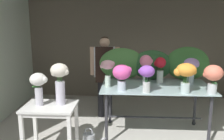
{
  "coord_description": "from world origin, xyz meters",
  "views": [
    {
      "loc": [
        -0.14,
        -2.3,
        1.95
      ],
      "look_at": [
        -0.36,
        1.32,
        1.18
      ],
      "focal_mm": 38.71,
      "sensor_mm": 36.0,
      "label": 1
    }
  ],
  "objects": [
    {
      "name": "vase_lilac_stock",
      "position": [
        0.94,
        1.71,
        1.16
      ],
      "size": [
        0.26,
        0.25,
        0.45
      ],
      "color": "silver",
      "rests_on": "display_table_glass"
    },
    {
      "name": "vase_crimson_freesia",
      "position": [
        0.44,
        1.78,
        1.13
      ],
      "size": [
        0.2,
        0.19,
        0.45
      ],
      "color": "silver",
      "rests_on": "display_table_glass"
    },
    {
      "name": "vase_blush_dahlias",
      "position": [
        -0.43,
        1.47,
        1.18
      ],
      "size": [
        0.24,
        0.22,
        0.44
      ],
      "color": "silver",
      "rests_on": "display_table_glass"
    },
    {
      "name": "vase_sunset_carnations",
      "position": [
        0.73,
        1.22,
        1.17
      ],
      "size": [
        0.33,
        0.29,
        0.45
      ],
      "color": "silver",
      "rests_on": "display_table_glass"
    },
    {
      "name": "vase_white_roses_tall",
      "position": [
        -1.38,
        0.93,
        1.04
      ],
      "size": [
        0.26,
        0.23,
        0.48
      ],
      "color": "silver",
      "rests_on": "side_table_white"
    },
    {
      "name": "side_table_white",
      "position": [
        -1.23,
        0.93,
        0.63
      ],
      "size": [
        0.74,
        0.56,
        0.73
      ],
      "color": "white",
      "rests_on": "ground"
    },
    {
      "name": "florist",
      "position": [
        -0.56,
        2.33,
        1.0
      ],
      "size": [
        0.58,
        0.24,
        1.62
      ],
      "color": "#232328",
      "rests_on": "ground"
    },
    {
      "name": "vase_violet_tulips",
      "position": [
        0.16,
        1.2,
        1.14
      ],
      "size": [
        0.24,
        0.23,
        0.41
      ],
      "color": "silver",
      "rests_on": "display_table_glass"
    },
    {
      "name": "ground_plane",
      "position": [
        0.0,
        1.86,
        0.0
      ],
      "size": [
        8.19,
        8.19,
        0.0
      ],
      "primitive_type": "plane",
      "color": "beige"
    },
    {
      "name": "vase_rosy_anemones",
      "position": [
        0.19,
        1.67,
        1.2
      ],
      "size": [
        0.22,
        0.21,
        0.5
      ],
      "color": "silver",
      "rests_on": "display_table_glass"
    },
    {
      "name": "vase_fuchsia_hydrangea",
      "position": [
        -0.2,
        1.3,
        1.13
      ],
      "size": [
        0.29,
        0.28,
        0.4
      ],
      "color": "silver",
      "rests_on": "display_table_glass"
    },
    {
      "name": "vase_cream_lisianthus_tall",
      "position": [
        -1.08,
        0.99,
        1.1
      ],
      "size": [
        0.27,
        0.25,
        0.61
      ],
      "color": "silver",
      "rests_on": "side_table_white"
    },
    {
      "name": "foliage_backdrop",
      "position": [
        0.37,
        2.01,
        1.16
      ],
      "size": [
        1.96,
        0.27,
        0.6
      ],
      "color": "#477F3D",
      "rests_on": "display_table_glass"
    },
    {
      "name": "display_table_glass",
      "position": [
        0.35,
        1.62,
        0.74
      ],
      "size": [
        1.78,
        1.01,
        0.88
      ],
      "color": "#A7C5C8",
      "rests_on": "ground"
    },
    {
      "name": "wall_back",
      "position": [
        0.0,
        3.72,
        1.48
      ],
      "size": [
        5.21,
        0.12,
        2.95
      ],
      "primitive_type": "cube",
      "color": "#706656",
      "rests_on": "ground"
    },
    {
      "name": "vase_coral_lilies",
      "position": [
        1.12,
        1.2,
        1.14
      ],
      "size": [
        0.28,
        0.27,
        0.43
      ],
      "color": "silver",
      "rests_on": "display_table_glass"
    }
  ]
}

